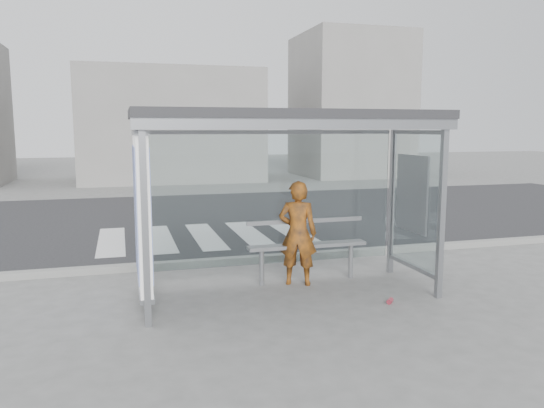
{
  "coord_description": "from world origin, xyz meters",
  "views": [
    {
      "loc": [
        -2.25,
        -7.01,
        2.37
      ],
      "look_at": [
        -0.19,
        0.2,
        1.3
      ],
      "focal_mm": 35.0,
      "sensor_mm": 36.0,
      "label": 1
    }
  ],
  "objects_px": {
    "soda_can": "(390,301)",
    "bench": "(307,245)",
    "bus_shelter": "(262,157)",
    "person": "(298,233)"
  },
  "relations": [
    {
      "from": "bench",
      "to": "bus_shelter",
      "type": "bearing_deg",
      "value": -148.84
    },
    {
      "from": "bus_shelter",
      "to": "person",
      "type": "relative_size",
      "value": 2.66
    },
    {
      "from": "person",
      "to": "soda_can",
      "type": "relative_size",
      "value": 12.83
    },
    {
      "from": "bench",
      "to": "soda_can",
      "type": "distance_m",
      "value": 1.61
    },
    {
      "from": "bus_shelter",
      "to": "bench",
      "type": "bearing_deg",
      "value": 31.16
    },
    {
      "from": "bus_shelter",
      "to": "bench",
      "type": "height_order",
      "value": "bus_shelter"
    },
    {
      "from": "person",
      "to": "bench",
      "type": "xyz_separation_m",
      "value": [
        0.19,
        0.11,
        -0.22
      ]
    },
    {
      "from": "bus_shelter",
      "to": "person",
      "type": "height_order",
      "value": "bus_shelter"
    },
    {
      "from": "soda_can",
      "to": "bench",
      "type": "bearing_deg",
      "value": 119.23
    },
    {
      "from": "bench",
      "to": "soda_can",
      "type": "relative_size",
      "value": 15.18
    }
  ]
}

